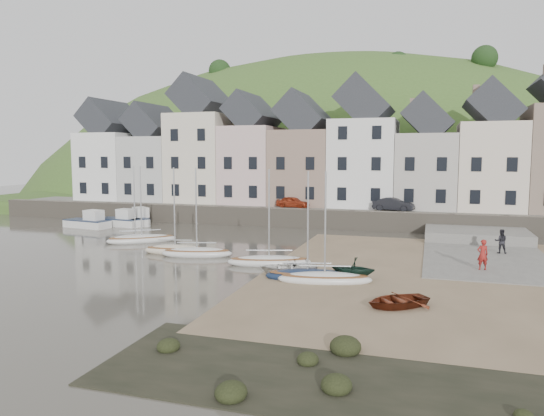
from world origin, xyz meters
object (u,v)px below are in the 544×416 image
(rowboat_green, at_px, (353,268))
(rowboat_red, at_px, (397,300))
(rowboat_white, at_px, (288,267))
(car_right, at_px, (394,204))
(person_red, at_px, (483,255))
(sailboat_0, at_px, (142,239))
(car_left, at_px, (293,202))
(person_dark, at_px, (501,241))

(rowboat_green, relative_size, rowboat_red, 0.80)
(rowboat_white, distance_m, car_right, 22.04)
(car_right, bearing_deg, person_red, -149.83)
(sailboat_0, height_order, car_left, sailboat_0)
(sailboat_0, distance_m, person_red, 25.25)
(rowboat_white, xyz_separation_m, car_right, (4.47, 21.50, 1.83))
(rowboat_green, xyz_separation_m, car_left, (-9.32, 21.82, 1.48))
(rowboat_green, bearing_deg, car_right, -177.96)
(rowboat_green, height_order, person_dark, person_dark)
(rowboat_green, height_order, person_red, person_red)
(rowboat_white, height_order, person_red, person_red)
(sailboat_0, xyz_separation_m, car_right, (18.61, 14.40, 1.98))
(sailboat_0, distance_m, car_left, 16.91)
(car_right, bearing_deg, person_dark, -134.84)
(rowboat_white, height_order, rowboat_red, rowboat_white)
(sailboat_0, bearing_deg, car_left, 59.01)
(rowboat_green, xyz_separation_m, person_dark, (8.80, 10.32, 0.27))
(person_dark, distance_m, car_left, 21.49)
(rowboat_green, height_order, car_right, car_right)
(rowboat_green, height_order, rowboat_red, rowboat_green)
(rowboat_white, xyz_separation_m, rowboat_green, (3.83, -0.31, 0.29))
(rowboat_white, xyz_separation_m, person_dark, (12.63, 10.00, 0.56))
(sailboat_0, bearing_deg, rowboat_white, -26.66)
(person_red, bearing_deg, rowboat_white, 2.08)
(sailboat_0, relative_size, person_dark, 3.72)
(rowboat_red, relative_size, person_dark, 1.78)
(rowboat_red, height_order, person_red, person_red)
(car_right, bearing_deg, car_left, 99.82)
(car_left, height_order, car_right, car_right)
(sailboat_0, bearing_deg, person_red, -6.80)
(rowboat_white, relative_size, car_right, 0.86)
(rowboat_red, height_order, car_left, car_left)
(rowboat_red, relative_size, car_right, 0.78)
(rowboat_red, relative_size, person_red, 1.65)
(person_red, bearing_deg, rowboat_green, 13.42)
(person_dark, xyz_separation_m, car_right, (-8.15, 11.50, 1.27))
(rowboat_red, height_order, person_dark, person_dark)
(rowboat_red, bearing_deg, car_right, 146.73)
(rowboat_red, xyz_separation_m, car_left, (-12.00, 26.44, 1.81))
(rowboat_white, xyz_separation_m, rowboat_red, (6.51, -4.93, -0.03))
(rowboat_white, height_order, person_dark, person_dark)
(sailboat_0, relative_size, rowboat_white, 1.90)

